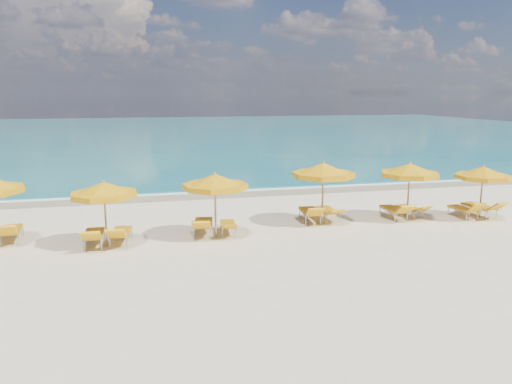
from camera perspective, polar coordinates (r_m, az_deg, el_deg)
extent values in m
plane|color=beige|center=(18.53, 1.10, -4.52)|extent=(120.00, 120.00, 0.00)
cube|color=#13686B|center=(65.59, -9.74, 6.69)|extent=(120.00, 80.00, 0.30)
cube|color=tan|center=(25.56, -3.14, -0.13)|extent=(120.00, 2.60, 0.01)
cube|color=white|center=(26.33, -3.46, 0.20)|extent=(120.00, 1.20, 0.03)
cube|color=white|center=(34.64, -15.94, 2.46)|extent=(14.00, 0.36, 0.05)
cube|color=white|center=(43.41, 3.23, 4.57)|extent=(18.00, 0.30, 0.05)
cylinder|color=tan|center=(17.23, -16.84, -2.54)|extent=(0.07, 0.07, 2.15)
cone|color=orange|center=(17.05, -17.01, 0.41)|extent=(2.79, 2.79, 0.43)
cylinder|color=orange|center=(17.08, -16.97, -0.28)|extent=(2.82, 2.82, 0.17)
sphere|color=tan|center=(17.01, -17.05, 1.14)|extent=(0.10, 0.10, 0.10)
cylinder|color=tan|center=(17.56, -4.67, -1.67)|extent=(0.07, 0.07, 2.24)
cone|color=orange|center=(17.38, -4.72, 1.35)|extent=(2.83, 2.83, 0.45)
cylinder|color=orange|center=(17.42, -4.70, 0.64)|extent=(2.85, 2.85, 0.18)
sphere|color=tan|center=(17.34, -4.73, 2.10)|extent=(0.10, 0.10, 0.10)
cylinder|color=tan|center=(19.56, 7.63, -0.23)|extent=(0.07, 0.07, 2.36)
cone|color=orange|center=(19.38, 7.70, 2.65)|extent=(3.18, 3.18, 0.47)
cylinder|color=orange|center=(19.42, 7.69, 1.97)|extent=(3.21, 3.21, 0.19)
sphere|color=tan|center=(19.35, 7.72, 3.35)|extent=(0.10, 0.10, 0.10)
cylinder|color=tan|center=(20.91, 17.02, -0.02)|extent=(0.07, 0.07, 2.26)
cone|color=orange|center=(20.75, 17.17, 2.55)|extent=(2.46, 2.46, 0.45)
cylinder|color=orange|center=(20.79, 17.14, 1.94)|extent=(2.49, 2.49, 0.18)
sphere|color=tan|center=(20.72, 17.21, 3.18)|extent=(0.10, 0.10, 0.10)
cylinder|color=tan|center=(22.07, 24.35, -0.15)|extent=(0.07, 0.07, 2.12)
cone|color=orange|center=(21.92, 24.54, 2.13)|extent=(2.68, 2.68, 0.42)
cylinder|color=orange|center=(21.95, 24.49, 1.60)|extent=(2.71, 2.71, 0.17)
sphere|color=tan|center=(21.89, 24.58, 2.69)|extent=(0.09, 0.09, 0.09)
cube|color=#E3A10D|center=(19.29, -26.13, -3.88)|extent=(0.70, 1.38, 0.08)
cube|color=#E3A10D|center=(18.37, -26.56, -3.97)|extent=(0.64, 0.58, 0.47)
cube|color=#E3A10D|center=(17.69, -18.03, -4.54)|extent=(0.63, 1.37, 0.08)
cube|color=#E3A10D|center=(16.74, -18.35, -4.79)|extent=(0.62, 0.58, 0.43)
cube|color=#E3A10D|center=(17.69, -15.17, -4.41)|extent=(0.76, 1.39, 0.08)
cube|color=#E3A10D|center=(16.78, -15.68, -4.61)|extent=(0.66, 0.61, 0.44)
cube|color=#E3A10D|center=(18.23, -6.07, -3.51)|extent=(0.90, 1.52, 0.09)
cube|color=#E3A10D|center=(17.23, -6.28, -3.77)|extent=(0.74, 0.72, 0.43)
cube|color=#E3A10D|center=(18.31, -3.23, -3.66)|extent=(0.64, 1.20, 0.07)
cube|color=#E3A10D|center=(17.49, -3.05, -3.97)|extent=(0.57, 0.57, 0.30)
cube|color=#E3A10D|center=(20.02, 6.14, -2.19)|extent=(0.81, 1.48, 0.09)
cube|color=#E3A10D|center=(19.06, 6.76, -2.30)|extent=(0.70, 0.67, 0.45)
cube|color=#E3A10D|center=(20.45, 8.10, -2.04)|extent=(0.61, 1.32, 0.08)
cube|color=#E3A10D|center=(19.57, 9.07, -2.28)|extent=(0.59, 0.61, 0.32)
cube|color=#E3A10D|center=(21.15, 15.38, -1.88)|extent=(0.61, 1.32, 0.08)
cube|color=#E3A10D|center=(20.35, 16.67, -1.93)|extent=(0.59, 0.56, 0.43)
cube|color=#E3A10D|center=(21.77, 17.09, -1.73)|extent=(0.72, 1.23, 0.07)
cube|color=#E3A10D|center=(21.15, 18.56, -1.84)|extent=(0.60, 0.61, 0.31)
cube|color=#E3A10D|center=(22.23, 22.50, -1.76)|extent=(0.60, 1.27, 0.08)
cube|color=#E3A10D|center=(21.56, 23.88, -1.68)|extent=(0.57, 0.48, 0.47)
cube|color=#E3A10D|center=(22.85, 24.10, -1.46)|extent=(0.82, 1.46, 0.08)
cube|color=#E3A10D|center=(22.19, 25.91, -1.47)|extent=(0.70, 0.67, 0.44)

